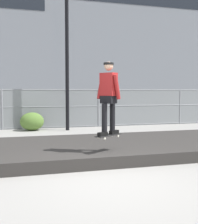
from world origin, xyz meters
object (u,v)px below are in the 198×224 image
Objects in this scene: street_lamp at (67,30)px; skateboard at (108,135)px; parked_car_mid at (53,107)px; skater at (109,94)px; shrub_left at (32,121)px.

skateboard is at bearing -91.38° from street_lamp.
street_lamp is 1.57× the size of parked_car_mid.
skater is (-0.00, 0.00, 1.00)m from skateboard.
parked_car_mid is at bearing 92.46° from street_lamp.
parked_car_mid is 4.34× the size of shrub_left.
skateboard is at bearing -75.96° from skater.
skateboard is 0.74× the size of shrub_left.
parked_car_mid is (-0.16, 3.63, -3.56)m from street_lamp.
skater reaches higher than shrub_left.
skateboard is 0.45× the size of skater.
skater is 0.38× the size of parked_car_mid.
skater is at bearing -78.50° from shrub_left.
street_lamp is 6.80× the size of shrub_left.
skateboard is 7.46m from street_lamp.
shrub_left is at bearing 101.50° from skater.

